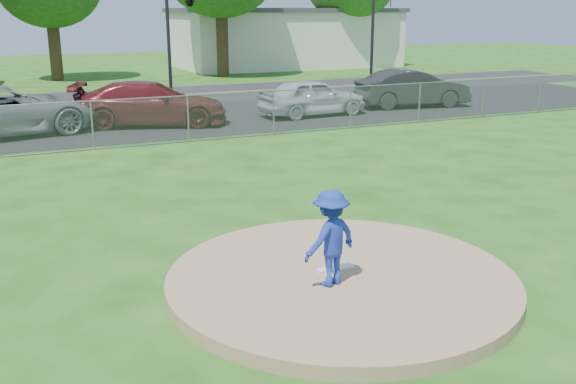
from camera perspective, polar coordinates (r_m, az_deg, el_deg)
name	(u,v)px	position (r m, az deg, el deg)	size (l,w,h in m)	color
ground	(175,157)	(19.03, -10.02, 3.09)	(120.00, 120.00, 0.00)	#194910
pitchers_mound	(341,280)	(10.05, 4.76, -7.79)	(5.40, 5.40, 0.20)	#957551
pitching_rubber	(335,268)	(10.17, 4.23, -6.77)	(0.60, 0.15, 0.04)	white
chain_link_fence	(157,121)	(20.80, -11.53, 6.19)	(40.00, 0.06, 1.50)	gray
parking_lot	(131,123)	(25.27, -13.79, 6.01)	(50.00, 8.00, 0.01)	black
street	(100,99)	(32.60, -16.36, 7.94)	(60.00, 7.00, 0.01)	black
commercial_building	(284,37)	(50.43, -0.36, 13.60)	(16.40, 9.40, 4.30)	beige
traffic_signal_right	(377,25)	(35.41, 7.88, 14.46)	(1.28, 0.20, 5.60)	black
pitcher	(331,238)	(9.38, 3.81, -4.11)	(0.93, 0.54, 1.45)	#1B3299
parked_car_gray	(2,111)	(23.81, -24.08, 6.61)	(2.84, 6.16, 1.71)	gray
parked_car_darkred	(151,103)	(24.42, -12.11, 7.71)	(2.26, 5.56, 1.61)	#5A1619
parked_car_pearl	(313,97)	(26.17, 2.19, 8.44)	(1.77, 4.40, 1.50)	silver
parked_car_charcoal	(412,88)	(29.13, 11.00, 9.05)	(1.72, 4.93, 1.63)	#242426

